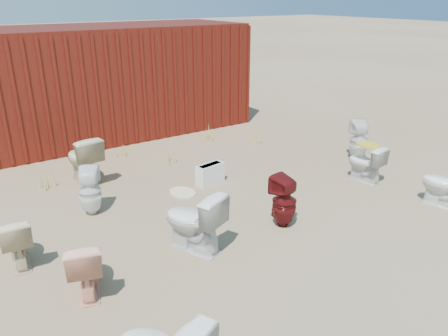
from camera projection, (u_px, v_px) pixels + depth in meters
ground at (247, 215)px, 6.42m from camera, size 100.00×100.00×0.00m
shipping_container at (112, 80)px, 9.99m from camera, size 6.00×2.40×2.40m
toilet_front_pink at (86, 266)px, 4.65m from camera, size 0.56×0.74×0.67m
toilet_front_c at (193, 221)px, 5.41m from camera, size 0.73×0.91×0.81m
toilet_front_maroon at (284, 202)px, 6.00m from camera, size 0.38×0.39×0.75m
toilet_front_e at (446, 185)px, 6.57m from camera, size 0.55×0.77×0.71m
toilet_back_a at (90, 191)px, 6.34m from camera, size 0.43×0.44×0.72m
toilet_back_beige_left at (16, 240)px, 5.15m from camera, size 0.41×0.66×0.64m
toilet_back_beige_right at (83, 159)px, 7.42m from camera, size 0.56×0.86×0.83m
toilet_back_yellowlid at (365, 163)px, 7.49m from camera, size 0.42×0.67×0.65m
toilet_back_e at (359, 140)px, 8.46m from camera, size 0.49×0.49×0.78m
yellow_lid at (368, 145)px, 7.36m from camera, size 0.33×0.41×0.02m
loose_tank at (210, 174)px, 7.44m from camera, size 0.53×0.28×0.35m
loose_lid_near at (182, 193)px, 7.12m from camera, size 0.44×0.54×0.02m
weed_clump_a at (48, 182)px, 7.21m from camera, size 0.36×0.36×0.29m
weed_clump_b at (168, 156)px, 8.36m from camera, size 0.32×0.32×0.27m
weed_clump_c at (255, 136)px, 9.52m from camera, size 0.36×0.36×0.30m
weed_clump_d at (122, 151)px, 8.69m from camera, size 0.30×0.30×0.24m
weed_clump_e at (208, 133)px, 9.74m from camera, size 0.34×0.34×0.30m
weed_clump_f at (372, 161)px, 8.17m from camera, size 0.28×0.28×0.25m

